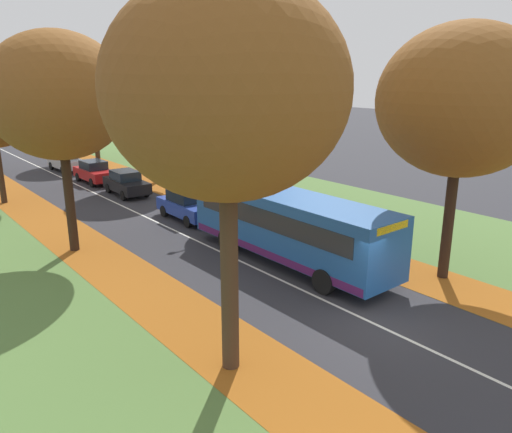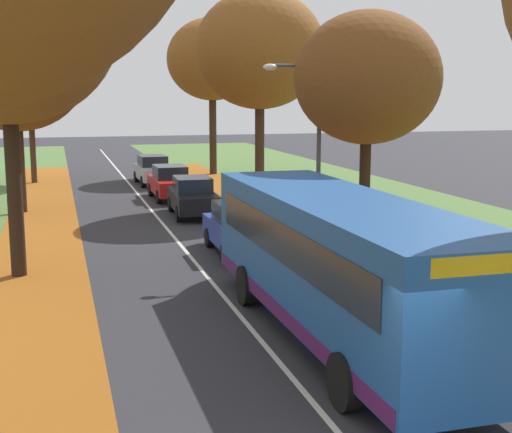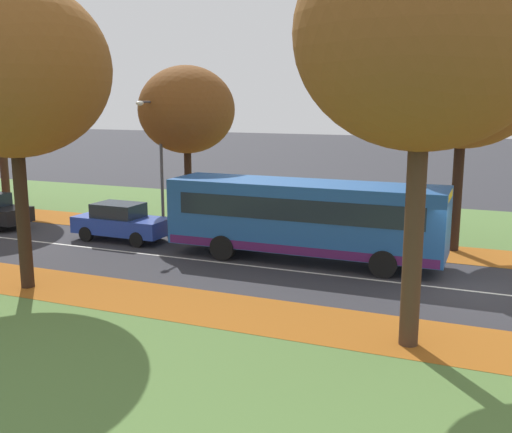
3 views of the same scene
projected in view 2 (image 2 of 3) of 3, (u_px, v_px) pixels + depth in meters
leaf_litter_left at (38, 269)px, 20.81m from camera, size 2.80×60.00×0.00m
grass_verge_right at (380, 215)px, 30.17m from camera, size 12.00×90.00×0.01m
leaf_litter_right at (332, 250)px, 23.25m from camera, size 2.80×60.00×0.00m
road_centre_line at (164, 225)px, 27.72m from camera, size 0.12×80.00×0.01m
tree_left_near at (5, 23)px, 18.90m from camera, size 6.03×6.03×9.65m
tree_left_mid at (15, 68)px, 29.78m from camera, size 5.91×5.91×8.79m
tree_left_far at (29, 80)px, 40.03m from camera, size 5.71×5.71×8.37m
tree_right_near at (367, 78)px, 21.64m from camera, size 4.49×4.49×7.56m
tree_right_mid at (260, 50)px, 31.95m from camera, size 5.87×5.87×9.64m
tree_right_far at (212, 60)px, 44.30m from camera, size 5.66×5.66×9.72m
streetlamp_right at (309, 137)px, 22.12m from camera, size 1.89×0.28×6.00m
bus at (339, 259)px, 14.63m from camera, size 2.71×10.41×2.98m
car_blue_lead at (241, 229)px, 22.71m from camera, size 1.83×4.23×1.62m
car_black_following at (193, 197)px, 29.80m from camera, size 1.91×4.26×1.62m
car_red_third_in_line at (170, 182)px, 34.57m from camera, size 1.83×4.22×1.62m
car_silver_fourth_in_line at (153, 170)px, 40.27m from camera, size 1.89×4.26×1.62m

